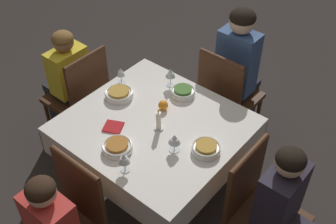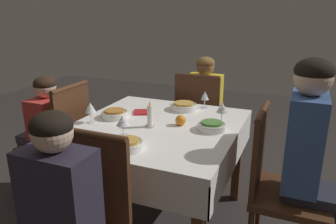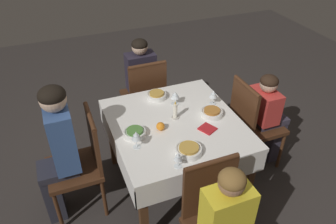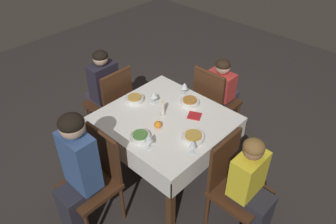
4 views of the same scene
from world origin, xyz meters
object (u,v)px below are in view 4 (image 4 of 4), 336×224
object	(u,v)px
person_child_red	(223,92)
napkin_red_folded	(194,116)
bowl_south	(190,101)
candle_centerpiece	(163,109)
wine_glass_east	(154,95)
bowl_east	(135,99)
bowl_north	(140,136)
chair_west	(234,183)
person_adult_denim	(76,172)
chair_north	(95,176)
wine_glass_north	(149,138)
wine_glass_south	(184,86)
person_child_yellow	(252,189)
person_child_dark	(102,89)
bowl_west	(193,137)
wine_glass_west	(193,145)
chair_south	(214,100)
orange_fruit	(158,125)
dining_table	(165,125)
chair_east	(112,101)

from	to	relation	value
person_child_red	napkin_red_folded	xyz separation A→B (m)	(-0.19, 0.76, 0.20)
bowl_south	candle_centerpiece	world-z (taller)	candle_centerpiece
wine_glass_east	bowl_south	xyz separation A→B (m)	(-0.27, -0.23, -0.06)
bowl_east	napkin_red_folded	distance (m)	0.63
bowl_north	candle_centerpiece	size ratio (longest dim) A/B	1.07
bowl_north	wine_glass_east	world-z (taller)	wine_glass_east
chair_west	bowl_east	bearing A→B (deg)	88.45
person_adult_denim	person_child_red	size ratio (longest dim) A/B	1.25
chair_north	bowl_north	xyz separation A→B (m)	(-0.11, -0.43, 0.24)
wine_glass_north	candle_centerpiece	xyz separation A→B (m)	(0.24, -0.41, -0.05)
wine_glass_east	candle_centerpiece	size ratio (longest dim) A/B	0.77
person_child_red	wine_glass_south	distance (m)	0.63
bowl_north	wine_glass_south	bearing A→B (deg)	-77.40
person_child_red	candle_centerpiece	bearing A→B (deg)	87.41
chair_north	candle_centerpiece	bearing A→B (deg)	88.95
person_child_yellow	wine_glass_south	distance (m)	1.24
wine_glass_north	candle_centerpiece	size ratio (longest dim) A/B	0.90
wine_glass_east	wine_glass_south	xyz separation A→B (m)	(-0.12, -0.31, 0.01)
person_child_dark	bowl_east	bearing A→B (deg)	88.52
person_adult_denim	bowl_east	bearing A→B (deg)	110.18
bowl_west	person_child_yellow	bearing A→B (deg)	-179.66
person_adult_denim	wine_glass_west	distance (m)	0.95
person_child_red	wine_glass_west	bearing A→B (deg)	113.31
wine_glass_north	bowl_east	world-z (taller)	wine_glass_north
candle_centerpiece	wine_glass_south	bearing A→B (deg)	-78.95
chair_south	wine_glass_east	size ratio (longest dim) A/B	7.39
person_adult_denim	wine_glass_east	bearing A→B (deg)	99.94
chair_north	orange_fruit	distance (m)	0.70
chair_south	person_child_red	bearing A→B (deg)	-90.00
bowl_west	bowl_south	bearing A→B (deg)	-46.55
dining_table	bowl_east	bearing A→B (deg)	2.01
wine_glass_west	person_child_yellow	bearing A→B (deg)	-165.30
chair_west	wine_glass_south	distance (m)	1.11
bowl_west	candle_centerpiece	world-z (taller)	candle_centerpiece
chair_east	wine_glass_north	xyz separation A→B (m)	(-1.01, 0.39, 0.32)
wine_glass_west	wine_glass_south	bearing A→B (deg)	-44.23
person_child_yellow	wine_glass_south	xyz separation A→B (m)	(1.13, -0.46, 0.25)
person_child_dark	napkin_red_folded	world-z (taller)	person_child_dark
bowl_east	wine_glass_west	size ratio (longest dim) A/B	1.41
person_child_yellow	wine_glass_west	xyz separation A→B (m)	(0.51, 0.13, 0.24)
person_child_dark	chair_north	bearing A→B (deg)	49.46
chair_west	bowl_south	world-z (taller)	chair_west
chair_north	wine_glass_south	size ratio (longest dim) A/B	6.79
bowl_west	person_adult_denim	bearing A→B (deg)	63.42
person_child_red	wine_glass_north	size ratio (longest dim) A/B	6.60
napkin_red_folded	orange_fruit	bearing A→B (deg)	69.22
bowl_east	chair_north	bearing A→B (deg)	113.79
candle_centerpiece	napkin_red_folded	xyz separation A→B (m)	(-0.24, -0.18, -0.06)
wine_glass_north	napkin_red_folded	distance (m)	0.60
person_adult_denim	person_child_yellow	distance (m)	1.40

